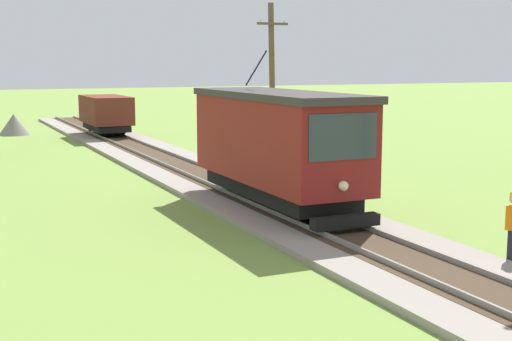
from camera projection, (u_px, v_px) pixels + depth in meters
red_tram at (277, 143)px, 22.49m from camera, size 2.60×8.54×4.79m
freight_car at (106, 113)px, 44.54m from camera, size 2.40×5.20×2.31m
utility_pole_mid at (272, 87)px, 29.73m from camera, size 1.40×0.58×7.17m
gravel_pile at (14, 124)px, 46.35m from camera, size 2.00×2.00×1.38m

